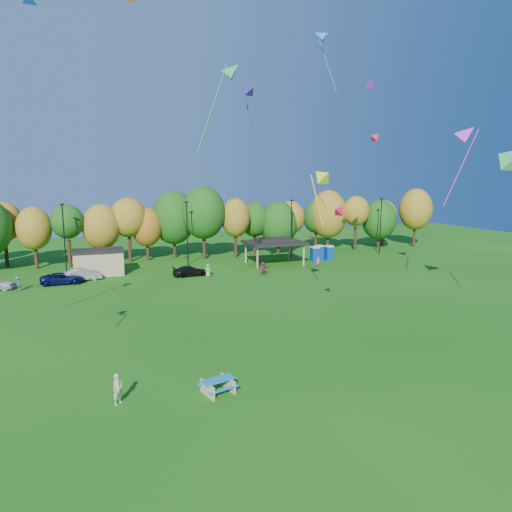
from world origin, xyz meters
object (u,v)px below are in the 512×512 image
object	(u,v)px
porta_potties	(321,253)
car_c	(62,278)
picnic_table	(218,385)
car_b	(82,275)
kite_flyer	(118,389)
car_d	(190,271)

from	to	relation	value
porta_potties	car_c	size ratio (longest dim) A/B	0.78
picnic_table	car_b	size ratio (longest dim) A/B	0.50
picnic_table	kite_flyer	bearing A→B (deg)	159.33
kite_flyer	car_c	size ratio (longest dim) A/B	0.36
porta_potties	car_c	distance (m)	36.37
porta_potties	kite_flyer	distance (m)	48.28
kite_flyer	car_c	distance (m)	32.70
porta_potties	kite_flyer	world-z (taller)	porta_potties
car_c	porta_potties	bearing A→B (deg)	-84.40
picnic_table	car_d	size ratio (longest dim) A/B	0.51
kite_flyer	car_d	xyz separation A→B (m)	(10.54, 31.73, -0.24)
porta_potties	car_b	distance (m)	34.09
car_b	car_d	world-z (taller)	car_b
kite_flyer	picnic_table	bearing A→B (deg)	-42.61
porta_potties	car_b	world-z (taller)	porta_potties
car_b	car_d	xyz separation A→B (m)	(12.85, -1.83, -0.10)
kite_flyer	car_b	distance (m)	33.65
porta_potties	picnic_table	distance (m)	45.32
picnic_table	kite_flyer	xyz separation A→B (m)	(-5.49, 0.55, 0.40)
picnic_table	kite_flyer	size ratio (longest dim) A/B	1.28
porta_potties	car_c	bearing A→B (deg)	-173.59
picnic_table	car_c	bearing A→B (deg)	91.88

